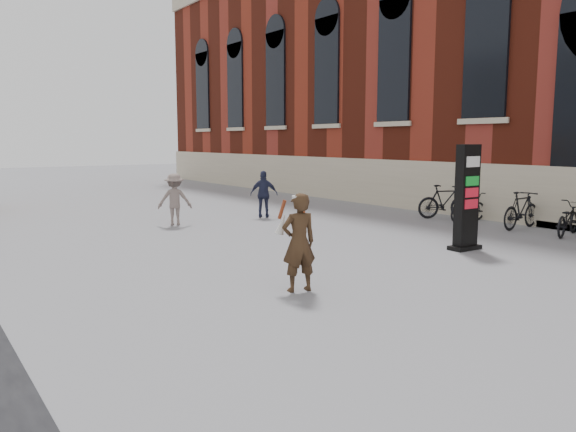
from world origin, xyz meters
TOP-DOWN VIEW (x-y plane):
  - ground at (0.00, 0.00)m, footprint 100.00×100.00m
  - info_pylon at (4.77, 0.88)m, footprint 0.79×0.41m
  - woman at (-0.56, 0.14)m, footprint 0.71×0.66m
  - pedestrian_b at (0.74, 8.32)m, footprint 1.15×0.95m
  - pedestrian_c at (3.86, 8.25)m, footprint 0.95×0.83m
  - bike_4 at (8.60, 0.56)m, footprint 1.86×1.04m
  - bike_5 at (8.60, 1.93)m, footprint 1.86×0.64m
  - bike_6 at (8.60, 3.77)m, footprint 1.75×0.68m
  - bike_7 at (8.60, 4.69)m, footprint 1.88×1.24m

SIDE VIEW (x-z plane):
  - ground at x=0.00m, z-range 0.00..0.00m
  - bike_6 at x=8.60m, z-range 0.00..0.90m
  - bike_4 at x=8.60m, z-range 0.00..0.92m
  - bike_5 at x=8.60m, z-range 0.00..1.10m
  - bike_7 at x=8.60m, z-range 0.00..1.10m
  - pedestrian_c at x=3.86m, z-range 0.00..1.54m
  - pedestrian_b at x=0.74m, z-range 0.00..1.55m
  - woman at x=-0.56m, z-range 0.02..1.69m
  - info_pylon at x=4.77m, z-range 0.00..2.44m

